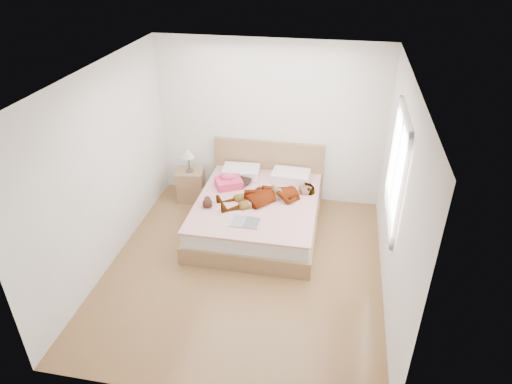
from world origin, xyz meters
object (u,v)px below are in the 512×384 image
towel (228,181)px  bed (258,210)px  plush_toy (207,202)px  coffee_mug (251,204)px  magazine (245,222)px  phone (241,172)px  nightstand (191,183)px  woman (268,193)px

towel → bed: bearing=-24.5°
bed → plush_toy: (-0.67, -0.38, 0.30)m
towel → coffee_mug: bearing=-48.7°
bed → towel: size_ratio=4.28×
magazine → coffee_mug: size_ratio=3.60×
coffee_mug → plush_toy: plush_toy is taller
bed → plush_toy: bearing=-150.0°
magazine → plush_toy: plush_toy is taller
phone → magazine: 1.13m
magazine → coffee_mug: 0.42m
coffee_mug → nightstand: nightstand is taller
woman → magazine: 0.71m
woman → phone: 0.65m
plush_toy → nightstand: nightstand is taller
woman → nightstand: nightstand is taller
towel → plush_toy: towel is taller
nightstand → plush_toy: bearing=-59.1°
bed → phone: bearing=133.1°
woman → phone: phone is taller
towel → plush_toy: 0.64m
coffee_mug → towel: bearing=131.3°
phone → towel: bearing=-170.4°
phone → nightstand: 1.01m
magazine → phone: bearing=105.2°
plush_toy → nightstand: bearing=120.9°
towel → nightstand: bearing=154.3°
phone → coffee_mug: bearing=-95.3°
bed → nightstand: (-1.25, 0.59, 0.03)m
plush_toy → towel: bearing=75.9°
magazine → nightstand: 1.77m
towel → nightstand: 0.87m
phone → nightstand: (-0.90, 0.22, -0.39)m
phone → plush_toy: (-0.32, -0.75, -0.12)m
phone → nightstand: nightstand is taller
woman → bed: (-0.16, 0.03, -0.34)m
towel → magazine: size_ratio=1.14×
woman → coffee_mug: 0.34m
nightstand → towel: bearing=-25.7°
phone → magazine: phone is taller
bed → coffee_mug: size_ratio=17.57×
phone → bed: bearing=-76.2°
woman → phone: size_ratio=15.38×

